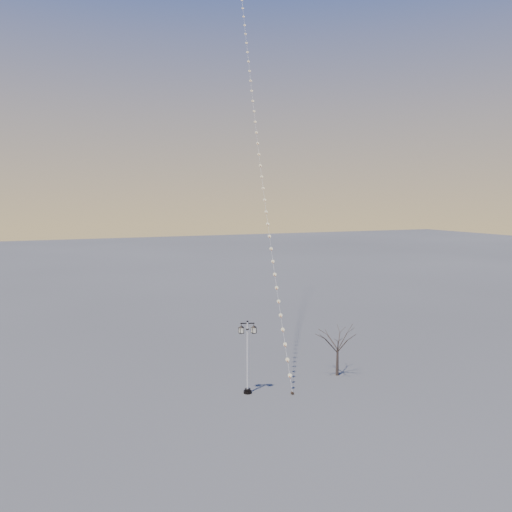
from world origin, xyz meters
TOP-DOWN VIEW (x-y plane):
  - ground at (0.00, 0.00)m, footprint 300.00×300.00m
  - street_lamp at (-0.84, 0.09)m, footprint 1.26×0.76m
  - bare_tree at (6.83, 0.70)m, footprint 2.36×2.36m
  - kite_train at (5.83, 13.45)m, footprint 8.41×30.16m

SIDE VIEW (x-z plane):
  - ground at x=0.00m, z-range 0.00..0.00m
  - bare_tree at x=6.83m, z-range 0.76..4.68m
  - street_lamp at x=-0.84m, z-range 0.28..5.45m
  - kite_train at x=5.83m, z-range -0.11..38.80m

